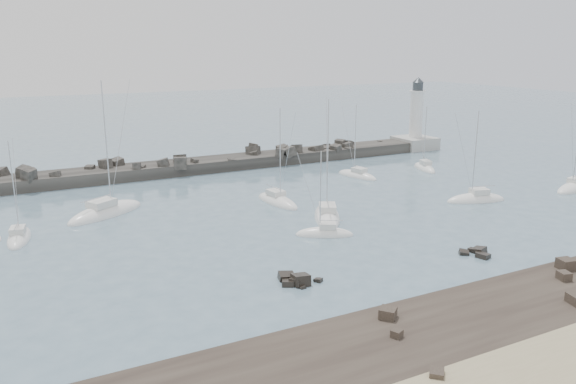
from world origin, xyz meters
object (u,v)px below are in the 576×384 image
object	(u,v)px
sailboat_3	(106,213)
sailboat_10	(425,169)
sailboat_5	(277,202)
sailboat_6	(327,217)
lighthouse	(415,133)
sailboat_9	(574,189)
sailboat_7	(476,200)
sailboat_2	(19,238)
sailboat_8	(357,176)
sailboat_4	(325,234)

from	to	relation	value
sailboat_3	sailboat_10	bearing A→B (deg)	2.49
sailboat_5	sailboat_6	world-z (taller)	sailboat_6
lighthouse	sailboat_5	size ratio (longest dim) A/B	1.09
sailboat_9	sailboat_7	bearing A→B (deg)	173.96
sailboat_2	sailboat_8	world-z (taller)	sailboat_8
lighthouse	sailboat_4	distance (m)	56.69
sailboat_4	lighthouse	bearing A→B (deg)	40.86
sailboat_7	sailboat_4	bearing A→B (deg)	-173.79
sailboat_10	sailboat_8	bearing A→B (deg)	176.82
sailboat_7	sailboat_8	bearing A→B (deg)	107.15
sailboat_4	sailboat_8	size ratio (longest dim) A/B	0.84
sailboat_2	sailboat_9	bearing A→B (deg)	-10.17
sailboat_4	sailboat_8	world-z (taller)	sailboat_8
sailboat_6	sailboat_9	xyz separation A→B (m)	(38.25, -4.31, -0.01)
sailboat_2	sailboat_4	distance (m)	32.28
sailboat_5	sailboat_8	world-z (taller)	sailboat_5
sailboat_7	sailboat_10	size ratio (longest dim) A/B	1.15
sailboat_5	sailboat_3	bearing A→B (deg)	166.98
sailboat_7	sailboat_9	distance (m)	17.10
sailboat_5	sailboat_10	distance (m)	31.26
sailboat_10	sailboat_5	bearing A→B (deg)	-167.02
sailboat_2	sailboat_5	distance (m)	30.46
lighthouse	sailboat_8	bearing A→B (deg)	-147.32
sailboat_6	sailboat_2	bearing A→B (deg)	165.57
lighthouse	sailboat_6	size ratio (longest dim) A/B	0.97
sailboat_5	sailboat_9	xyz separation A→B (m)	(40.50, -13.03, 0.00)
sailboat_2	sailboat_8	bearing A→B (deg)	9.48
sailboat_5	sailboat_7	size ratio (longest dim) A/B	1.04
sailboat_4	sailboat_10	bearing A→B (deg)	33.49
lighthouse	sailboat_2	size ratio (longest dim) A/B	1.29
lighthouse	sailboat_4	size ratio (longest dim) A/B	1.45
lighthouse	sailboat_4	bearing A→B (deg)	-139.14
lighthouse	sailboat_2	bearing A→B (deg)	-162.00
sailboat_4	sailboat_9	xyz separation A→B (m)	(41.69, 0.89, 0.00)
lighthouse	sailboat_5	distance (m)	47.71
sailboat_3	sailboat_10	distance (m)	51.23
sailboat_2	sailboat_6	distance (m)	33.77
lighthouse	sailboat_10	size ratio (longest dim) A/B	1.31
sailboat_7	sailboat_3	bearing A→B (deg)	160.08
sailboat_2	lighthouse	bearing A→B (deg)	18.00
sailboat_5	sailboat_8	distance (m)	19.27
sailboat_6	sailboat_10	bearing A→B (deg)	29.16
sailboat_2	sailboat_8	size ratio (longest dim) A/B	0.94
sailboat_2	sailboat_10	size ratio (longest dim) A/B	1.01
lighthouse	sailboat_5	bearing A→B (deg)	-150.96
sailboat_7	sailboat_10	bearing A→B (deg)	69.13
sailboat_9	sailboat_10	world-z (taller)	sailboat_9
sailboat_2	sailboat_9	xyz separation A→B (m)	(70.95, -12.73, 0.01)
lighthouse	sailboat_10	bearing A→B (deg)	-124.77
sailboat_4	sailboat_8	bearing A→B (deg)	48.98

